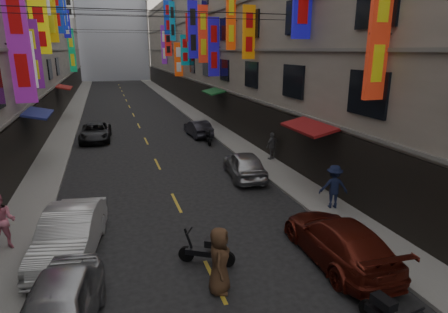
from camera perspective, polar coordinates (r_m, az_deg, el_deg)
sidewalk_left at (r=39.66m, az=-22.34°, el=5.55°), size 2.00×90.00×0.12m
sidewalk_right at (r=40.43m, az=-5.09°, el=6.85°), size 2.00×90.00×0.12m
building_row_right at (r=41.74m, az=3.14°, el=20.15°), size 10.14×90.00×19.00m
haze_block at (r=89.16m, az=-16.69°, el=18.26°), size 18.00×8.00×22.00m
shop_signage at (r=32.44m, az=-13.73°, el=20.32°), size 14.00×55.00×12.18m
street_awnings at (r=23.29m, az=-14.23°, el=7.06°), size 13.99×35.20×0.41m
overhead_cables at (r=27.23m, az=-12.88°, el=20.62°), size 14.00×38.04×1.24m
lane_markings at (r=36.66m, az=-13.28°, el=5.46°), size 0.12×80.20×0.01m
scooter_crossing at (r=11.87m, az=-2.54°, el=-14.20°), size 1.61×1.02×1.14m
scooter_far_right at (r=26.44m, az=-2.42°, el=2.90°), size 0.54×1.80×1.14m
car_left_mid at (r=13.13m, az=-22.41°, el=-10.84°), size 2.31×4.77×1.51m
car_left_far at (r=28.84m, az=-18.98°, el=3.52°), size 2.32×4.62×1.25m
car_right_near at (r=12.45m, az=17.05°, el=-12.10°), size 2.12×4.84×1.39m
car_right_mid at (r=19.36m, az=3.11°, el=-1.21°), size 2.10×4.26×1.40m
car_right_far at (r=28.77m, az=-3.97°, el=4.31°), size 1.56×3.84×1.24m
pedestrian_lfar at (r=14.18m, az=-30.87°, el=-8.56°), size 0.99×0.74×1.89m
pedestrian_rnear at (r=15.96m, az=16.38°, el=-4.41°), size 1.30×0.94×1.81m
pedestrian_rfar at (r=22.28m, az=7.35°, el=1.62°), size 1.10×0.88×1.64m
pedestrian_crossing at (r=10.43m, az=-0.71°, el=-15.56°), size 0.93×1.09×1.89m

